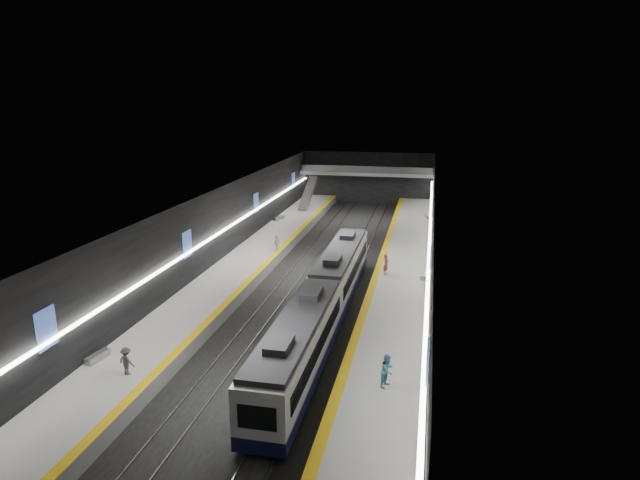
% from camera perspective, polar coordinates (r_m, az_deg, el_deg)
% --- Properties ---
extents(ground, '(70.00, 70.00, 0.00)m').
position_cam_1_polar(ground, '(51.23, 0.35, -3.54)').
color(ground, black).
rests_on(ground, ground).
extents(ceiling, '(20.00, 70.00, 0.04)m').
position_cam_1_polar(ceiling, '(49.24, 0.37, 5.31)').
color(ceiling, beige).
rests_on(ceiling, wall_left).
extents(wall_left, '(0.04, 70.00, 8.00)m').
position_cam_1_polar(wall_left, '(52.93, -10.31, 1.34)').
color(wall_left, black).
rests_on(wall_left, ground).
extents(wall_right, '(0.04, 70.00, 8.00)m').
position_cam_1_polar(wall_right, '(49.15, 11.86, 0.19)').
color(wall_right, black).
rests_on(wall_right, ground).
extents(wall_back, '(20.00, 0.04, 8.00)m').
position_cam_1_polar(wall_back, '(84.03, 5.15, 6.61)').
color(wall_back, black).
rests_on(wall_back, ground).
extents(platform_left, '(5.00, 70.00, 1.00)m').
position_cam_1_polar(platform_left, '(53.00, -7.63, -2.46)').
color(platform_left, slate).
rests_on(platform_left, ground).
extents(tile_surface_left, '(5.00, 70.00, 0.02)m').
position_cam_1_polar(tile_surface_left, '(52.85, -7.64, -1.93)').
color(tile_surface_left, '#A3A39E').
rests_on(tile_surface_left, platform_left).
extents(tactile_strip_left, '(0.60, 70.00, 0.02)m').
position_cam_1_polar(tactile_strip_left, '(52.17, -5.36, -2.08)').
color(tactile_strip_left, '#E8B60C').
rests_on(tactile_strip_left, platform_left).
extents(platform_right, '(5.00, 70.00, 1.00)m').
position_cam_1_polar(platform_right, '(50.20, 8.79, -3.52)').
color(platform_right, slate).
rests_on(platform_right, ground).
extents(tile_surface_right, '(5.00, 70.00, 0.02)m').
position_cam_1_polar(tile_surface_right, '(50.04, 8.81, -2.97)').
color(tile_surface_right, '#A3A39E').
rests_on(tile_surface_right, platform_right).
extents(tactile_strip_right, '(0.60, 70.00, 0.02)m').
position_cam_1_polar(tactile_strip_right, '(50.17, 6.30, -2.81)').
color(tactile_strip_right, '#E8B60C').
rests_on(tactile_strip_right, platform_right).
extents(rails, '(6.52, 70.00, 0.12)m').
position_cam_1_polar(rails, '(51.21, 0.35, -3.47)').
color(rails, gray).
rests_on(rails, ground).
extents(train, '(2.69, 30.04, 3.60)m').
position_cam_1_polar(train, '(38.61, 0.33, -6.47)').
color(train, black).
rests_on(train, ground).
extents(ad_posters, '(19.94, 53.50, 2.20)m').
position_cam_1_polar(ad_posters, '(50.92, 0.58, 1.62)').
color(ad_posters, '#3857A9').
rests_on(ad_posters, wall_left).
extents(cove_light_left, '(0.25, 68.60, 0.12)m').
position_cam_1_polar(cove_light_left, '(52.90, -10.10, 1.12)').
color(cove_light_left, white).
rests_on(cove_light_left, wall_left).
extents(cove_light_right, '(0.25, 68.60, 0.12)m').
position_cam_1_polar(cove_light_right, '(49.20, 11.62, -0.02)').
color(cove_light_right, white).
rests_on(cove_light_right, wall_right).
extents(mezzanine_bridge, '(20.00, 3.00, 1.50)m').
position_cam_1_polar(mezzanine_bridge, '(81.85, 4.99, 7.12)').
color(mezzanine_bridge, gray).
rests_on(mezzanine_bridge, wall_left).
extents(escalator, '(1.20, 7.50, 3.92)m').
position_cam_1_polar(escalator, '(76.72, -1.27, 5.02)').
color(escalator, '#99999E').
rests_on(escalator, platform_left).
extents(bench_left_near, '(0.74, 1.79, 0.42)m').
position_cam_1_polar(bench_left_near, '(35.60, -22.64, -11.41)').
color(bench_left_near, '#99999E').
rests_on(bench_left_near, platform_left).
extents(bench_left_far, '(1.21, 1.94, 0.46)m').
position_cam_1_polar(bench_left_far, '(68.78, -4.44, 2.36)').
color(bench_left_far, '#99999E').
rests_on(bench_left_far, platform_left).
extents(bench_right_near, '(0.72, 1.85, 0.44)m').
position_cam_1_polar(bench_right_near, '(47.70, 11.06, -3.72)').
color(bench_right_near, '#99999E').
rests_on(bench_right_near, platform_right).
extents(bench_right_far, '(0.99, 1.88, 0.44)m').
position_cam_1_polar(bench_right_far, '(70.92, 11.45, 2.49)').
color(bench_right_far, '#99999E').
rests_on(bench_right_far, platform_right).
extents(passenger_right_a, '(0.63, 0.79, 1.87)m').
position_cam_1_polar(passenger_right_a, '(47.79, 7.05, -2.60)').
color(passenger_right_a, '#B34242').
rests_on(passenger_right_a, platform_right).
extents(passenger_right_b, '(1.02, 1.13, 1.89)m').
position_cam_1_polar(passenger_right_b, '(30.16, 7.21, -13.68)').
color(passenger_right_b, '#5083AD').
rests_on(passenger_right_b, platform_right).
extents(passenger_left_a, '(0.60, 1.02, 1.62)m').
position_cam_1_polar(passenger_left_a, '(54.87, -4.63, -0.33)').
color(passenger_left_a, beige).
rests_on(passenger_left_a, platform_left).
extents(passenger_left_b, '(1.19, 0.87, 1.65)m').
position_cam_1_polar(passenger_left_b, '(33.05, -19.94, -12.06)').
color(passenger_left_b, '#3F3E45').
rests_on(passenger_left_b, platform_left).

